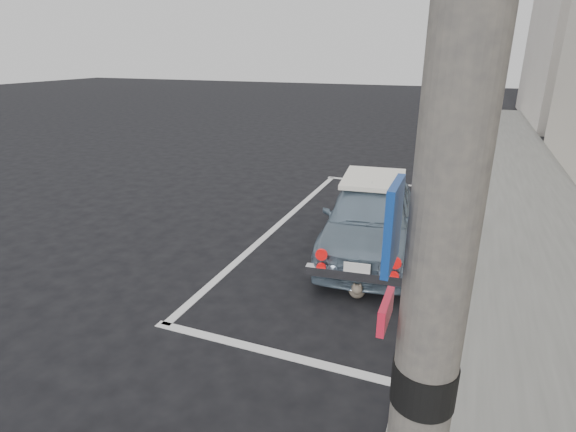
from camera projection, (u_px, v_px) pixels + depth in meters
name	position (u px, v px, depth m)	size (l,w,h in m)	color
ground	(253.00, 319.00, 5.38)	(80.00, 80.00, 0.00)	black
sidewalk	(533.00, 285.00, 6.00)	(2.80, 40.00, 0.15)	slate
pline_rear	(275.00, 353.00, 4.77)	(3.00, 0.12, 0.01)	silver
pline_front	(388.00, 183.00, 10.89)	(3.00, 0.12, 0.01)	silver
pline_side	(279.00, 224.00, 8.31)	(0.12, 7.00, 0.01)	silver
retro_coupe	(370.00, 216.00, 7.06)	(1.74, 3.54, 1.16)	slate
cat	(357.00, 288.00, 5.83)	(0.30, 0.53, 0.28)	brown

